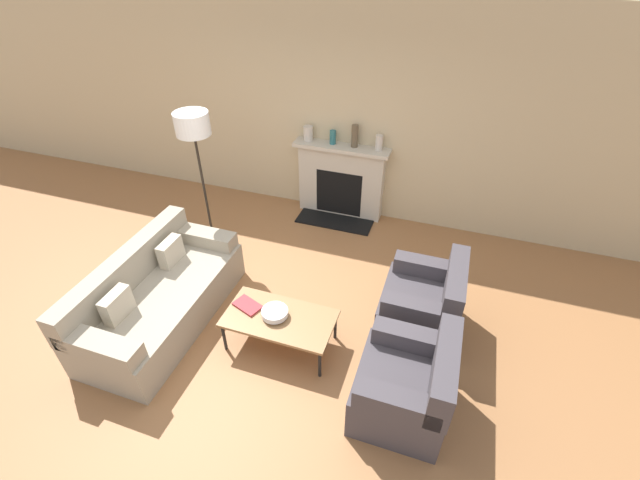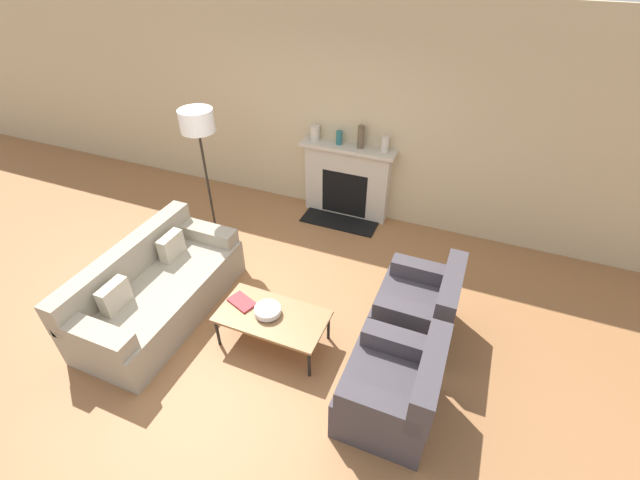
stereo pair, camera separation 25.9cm
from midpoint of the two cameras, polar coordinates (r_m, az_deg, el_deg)
The scene contains 14 objects.
ground_plane at distance 4.69m, azimuth -9.54°, elevation -12.24°, with size 18.00×18.00×0.00m, color #99663D.
wall_back at distance 5.93m, azimuth 1.01°, elevation 16.49°, with size 18.00×0.06×2.90m.
fireplace at distance 6.16m, azimuth 1.55°, elevation 7.80°, with size 1.33×0.59×1.07m.
couch at distance 4.92m, azimuth -22.18°, elevation -7.13°, with size 0.90×1.93×0.80m.
armchair_near at distance 3.89m, azimuth 9.58°, elevation -18.64°, with size 0.77×0.85×0.85m.
armchair_far at distance 4.56m, azimuth 12.05°, elevation -8.37°, with size 0.77×0.85×0.85m.
coffee_table at distance 4.31m, azimuth -7.17°, elevation -10.48°, with size 1.09×0.58×0.38m.
bowl at distance 4.27m, azimuth -7.80°, elevation -9.62°, with size 0.26×0.26×0.08m.
book at distance 4.44m, azimuth -11.31°, elevation -8.58°, with size 0.32×0.26×0.02m.
floor_lamp at distance 5.14m, azimuth -17.79°, elevation 12.81°, with size 0.39×0.39×1.85m.
mantel_vase_left at distance 6.03m, azimuth -2.87°, elevation 14.00°, with size 0.13×0.13×0.20m.
mantel_vase_center_left at distance 5.92m, azimuth 0.43°, elevation 13.53°, with size 0.09×0.09×0.19m.
mantel_vase_center_right at distance 5.82m, azimuth 3.35°, elevation 13.66°, with size 0.09×0.09×0.30m.
mantel_vase_right at distance 5.77m, azimuth 6.58°, elevation 12.74°, with size 0.10×0.10×0.21m.
Camera 1 is at (1.57, -2.67, 3.49)m, focal length 24.00 mm.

